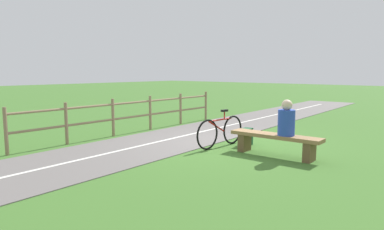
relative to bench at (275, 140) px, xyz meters
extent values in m
plane|color=#3D6B28|center=(1.73, -0.30, -0.34)|extent=(80.00, 80.00, 0.00)
cube|color=#66605E|center=(2.83, 3.70, -0.33)|extent=(4.28, 36.08, 0.02)
cube|color=silver|center=(2.83, 3.70, -0.32)|extent=(1.61, 31.97, 0.00)
cube|color=#937047|center=(0.00, 0.00, 0.10)|extent=(2.04, 0.46, 0.08)
cube|color=brown|center=(-0.76, -0.02, -0.14)|extent=(0.17, 0.36, 0.40)
cube|color=brown|center=(0.76, 0.02, -0.14)|extent=(0.17, 0.36, 0.40)
cylinder|color=#2847B7|center=(-0.24, -0.01, 0.41)|extent=(0.37, 0.37, 0.55)
sphere|color=beige|center=(-0.24, -0.01, 0.79)|extent=(0.23, 0.23, 0.23)
torus|color=black|center=(1.48, 0.50, 0.02)|extent=(0.09, 0.72, 0.72)
torus|color=black|center=(1.42, -0.46, 0.02)|extent=(0.09, 0.72, 0.72)
cylinder|color=red|center=(1.45, 0.02, 0.33)|extent=(0.09, 0.81, 0.04)
cylinder|color=red|center=(1.46, 0.16, 0.17)|extent=(0.07, 0.59, 0.34)
cylinder|color=red|center=(1.44, -0.12, 0.43)|extent=(0.03, 0.03, 0.20)
cube|color=black|center=(1.44, -0.12, 0.54)|extent=(0.09, 0.20, 0.05)
cube|color=#1E4C2D|center=(1.06, -0.54, -0.13)|extent=(0.26, 0.36, 0.42)
cube|color=#245B37|center=(1.19, -0.53, -0.19)|extent=(0.07, 0.24, 0.19)
cylinder|color=#847051|center=(4.70, -3.48, 0.19)|extent=(0.08, 0.08, 1.07)
cylinder|color=#847051|center=(4.65, -2.02, 0.19)|extent=(0.08, 0.08, 1.07)
cylinder|color=#847051|center=(4.61, -0.57, 0.19)|extent=(0.08, 0.08, 1.07)
cylinder|color=#847051|center=(4.57, 0.89, 0.19)|extent=(0.08, 0.08, 1.07)
cylinder|color=#847051|center=(4.53, 2.34, 0.19)|extent=(0.08, 0.08, 1.07)
cylinder|color=#847051|center=(4.48, 3.80, 0.19)|extent=(0.08, 0.08, 1.07)
cylinder|color=#847051|center=(4.59, 0.16, 0.57)|extent=(0.27, 7.28, 0.06)
cylinder|color=#847051|center=(4.59, 0.16, 0.14)|extent=(0.27, 7.28, 0.06)
camera|label=1|loc=(-3.50, 6.85, 1.51)|focal=32.73mm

